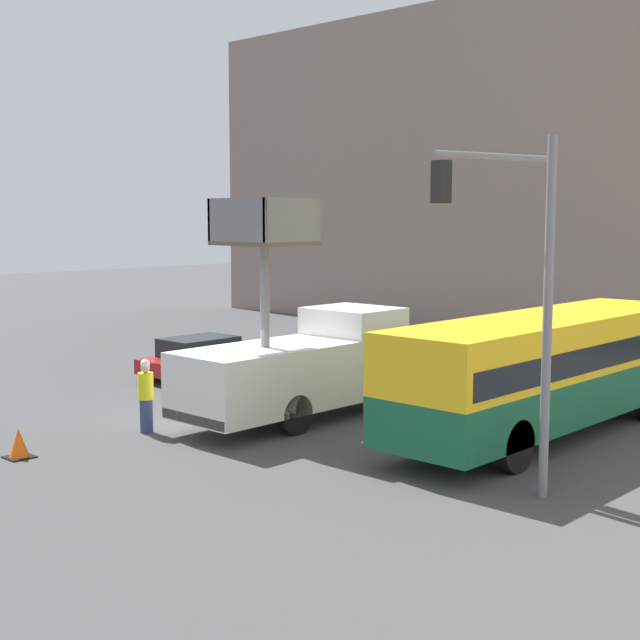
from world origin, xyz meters
TOP-DOWN VIEW (x-y plane):
  - ground_plane at (0.00, 0.00)m, footprint 120.00×120.00m
  - building_backdrop_far at (0.00, 23.81)m, footprint 44.00×10.00m
  - utility_truck at (1.19, 1.06)m, footprint 2.36×6.71m
  - city_bus at (6.75, 3.97)m, footprint 2.59×10.70m
  - traffic_light_pole at (8.15, -0.18)m, footprint 3.24×2.99m
  - road_worker_near_truck at (-0.58, -2.57)m, footprint 0.38×0.38m
  - road_worker_directing at (4.75, 2.08)m, footprint 0.38×0.38m
  - traffic_cone_near_truck at (-0.72, -5.89)m, footprint 0.58×0.58m
  - parked_car_curbside at (-5.50, 3.20)m, footprint 1.83×4.29m

SIDE VIEW (x-z plane):
  - ground_plane at x=0.00m, z-range 0.00..0.00m
  - traffic_cone_near_truck at x=-0.72m, z-range -0.02..0.64m
  - parked_car_curbside at x=-5.50m, z-range 0.02..1.38m
  - road_worker_directing at x=4.75m, z-range -0.01..1.76m
  - road_worker_near_truck at x=-0.58m, z-range 0.00..1.84m
  - utility_truck at x=1.19m, z-range -1.39..4.38m
  - city_bus at x=6.75m, z-range 0.29..3.23m
  - traffic_light_pole at x=8.15m, z-range 1.13..7.94m
  - building_backdrop_far at x=0.00m, z-range 0.00..15.12m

